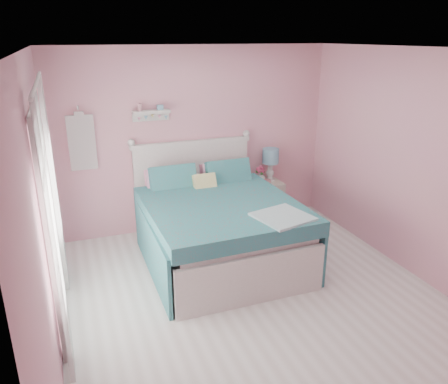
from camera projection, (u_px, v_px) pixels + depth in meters
floor at (258, 302)px, 4.70m from camera, size 4.50×4.50×0.00m
room_shell at (263, 161)px, 4.17m from camera, size 4.50×4.50×4.50m
bed at (217, 227)px, 5.52m from camera, size 1.81×2.27×1.31m
nightstand at (267, 201)px, 6.73m from camera, size 0.42×0.42×0.61m
table_lamp at (271, 158)px, 6.60m from camera, size 0.25×0.25×0.49m
vase at (261, 177)px, 6.62m from camera, size 0.19×0.19×0.15m
teacup at (267, 182)px, 6.46m from camera, size 0.12×0.12×0.09m
roses at (261, 169)px, 6.57m from camera, size 0.14×0.11×0.12m
wall_shelf at (151, 113)px, 5.84m from camera, size 0.50×0.15×0.25m
hanging_dress at (82, 143)px, 5.64m from camera, size 0.34×0.03×0.72m
french_door at (50, 223)px, 4.05m from camera, size 0.04×1.32×2.16m
curtain_near at (55, 246)px, 3.37m from camera, size 0.04×0.40×2.32m
curtain_far at (54, 187)px, 4.68m from camera, size 0.04×0.40×2.32m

